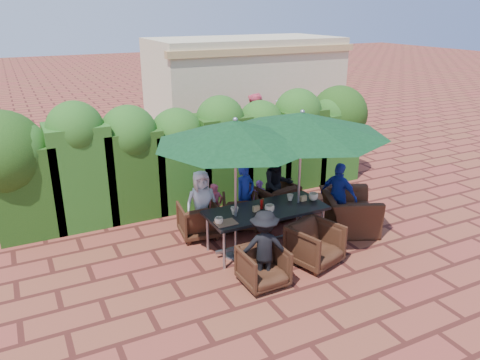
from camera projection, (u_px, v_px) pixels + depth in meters
name	position (u px, v px, depth m)	size (l,w,h in m)	color
ground	(249.00, 244.00, 8.60)	(80.00, 80.00, 0.00)	maroon
dining_table	(266.00, 213.00, 8.27)	(2.17, 0.90, 0.75)	black
umbrella_left	(235.00, 132.00, 7.46)	(2.66, 2.66, 2.46)	gray
umbrella_right	(302.00, 124.00, 8.02)	(2.99, 2.99, 2.46)	gray
chair_far_left	(199.00, 218.00, 8.79)	(0.70, 0.66, 0.72)	black
chair_far_mid	(241.00, 210.00, 9.16)	(0.69, 0.65, 0.71)	black
chair_far_right	(274.00, 199.00, 9.58)	(0.78, 0.73, 0.80)	black
chair_near_left	(263.00, 265.00, 7.23)	(0.67, 0.63, 0.69)	black
chair_near_right	(315.00, 242.00, 7.82)	(0.76, 0.71, 0.78)	black
chair_end_right	(350.00, 206.00, 9.02)	(1.13, 0.73, 0.98)	black
adult_far_left	(202.00, 203.00, 8.77)	(0.63, 0.37, 1.28)	silver
adult_far_mid	(245.00, 195.00, 9.16)	(0.46, 0.37, 1.27)	#1C2D99
adult_far_right	(277.00, 185.00, 9.51)	(0.66, 0.41, 1.38)	black
adult_near_left	(264.00, 247.00, 7.21)	(0.78, 0.36, 1.22)	black
adult_end_right	(339.00, 196.00, 9.04)	(0.78, 0.39, 1.32)	#1C2D99
child_left	(215.00, 206.00, 9.09)	(0.33, 0.27, 0.91)	#F05471
child_right	(260.00, 200.00, 9.47)	(0.30, 0.25, 0.84)	#9C51AF
pedestrian_a	(230.00, 133.00, 12.56)	(1.70, 0.61, 1.82)	#278A25
pedestrian_b	(254.00, 128.00, 12.89)	(0.92, 0.56, 1.92)	#F05471
pedestrian_c	(287.00, 125.00, 13.45)	(1.17, 0.54, 1.83)	#94939B
cup_a	(219.00, 221.00, 7.65)	(0.15, 0.15, 0.11)	beige
cup_b	(235.00, 211.00, 8.01)	(0.14, 0.14, 0.13)	beige
cup_c	(270.00, 209.00, 8.09)	(0.17, 0.17, 0.14)	beige
cup_d	(290.00, 197.00, 8.59)	(0.12, 0.12, 0.12)	beige
cup_e	(313.00, 197.00, 8.59)	(0.18, 0.18, 0.14)	beige
ketchup_bottle	(261.00, 204.00, 8.22)	(0.04, 0.04, 0.17)	#B20C0A
sauce_bottle	(263.00, 203.00, 8.29)	(0.04, 0.04, 0.17)	#4C230C
serving_tray	(226.00, 223.00, 7.69)	(0.35, 0.25, 0.02)	#906546
number_block_left	(256.00, 209.00, 8.13)	(0.12, 0.06, 0.10)	tan
number_block_right	(303.00, 198.00, 8.57)	(0.12, 0.06, 0.10)	tan
hedge_wall	(189.00, 146.00, 10.00)	(9.10, 1.60, 2.47)	#163A10
building	(244.00, 88.00, 15.38)	(6.20, 3.08, 3.20)	beige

